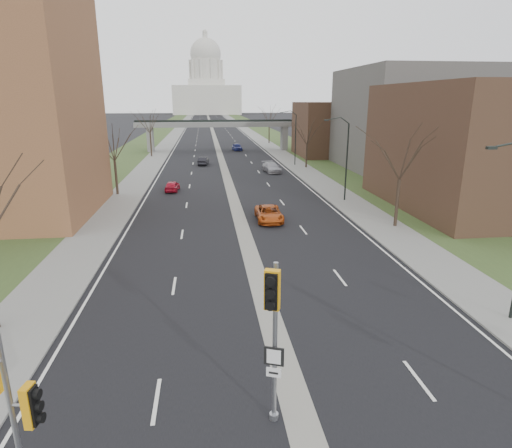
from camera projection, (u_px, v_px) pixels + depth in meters
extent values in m
plane|color=black|center=(304.00, 430.00, 14.12)|extent=(700.00, 700.00, 0.00)
cube|color=black|center=(212.00, 129.00, 157.10)|extent=(20.00, 600.00, 0.01)
cube|color=gray|center=(212.00, 129.00, 157.10)|extent=(1.20, 600.00, 0.02)
cube|color=gray|center=(244.00, 129.00, 158.45)|extent=(4.00, 600.00, 0.12)
cube|color=gray|center=(179.00, 129.00, 155.71)|extent=(4.00, 600.00, 0.12)
cube|color=#2F3F1D|center=(261.00, 129.00, 159.13)|extent=(8.00, 600.00, 0.10)
cube|color=#2F3F1D|center=(162.00, 129.00, 155.03)|extent=(8.00, 600.00, 0.10)
cube|color=#4D3324|center=(481.00, 147.00, 41.86)|extent=(16.00, 20.00, 12.00)
cube|color=#5B5854|center=(409.00, 120.00, 64.77)|extent=(18.00, 22.00, 15.00)
cube|color=#4D3324|center=(335.00, 129.00, 81.95)|extent=(14.00, 14.00, 10.00)
cube|color=slate|center=(150.00, 140.00, 88.08)|extent=(1.20, 2.50, 5.00)
cube|color=slate|center=(284.00, 138.00, 91.27)|extent=(1.20, 2.50, 5.00)
cube|color=slate|center=(218.00, 124.00, 88.83)|extent=(34.00, 3.00, 1.00)
cube|color=black|center=(218.00, 121.00, 88.64)|extent=(34.00, 0.15, 0.50)
cube|color=beige|center=(207.00, 100.00, 316.33)|extent=(48.00, 42.00, 20.00)
cube|color=beige|center=(206.00, 83.00, 312.97)|extent=(26.00, 26.00, 5.00)
cylinder|color=beige|center=(206.00, 70.00, 310.45)|extent=(22.00, 22.00, 14.00)
sphere|color=beige|center=(206.00, 54.00, 307.36)|extent=(22.00, 22.00, 22.00)
cylinder|color=beige|center=(205.00, 37.00, 304.14)|extent=(3.60, 3.60, 4.50)
cube|color=black|center=(493.00, 148.00, 18.55)|extent=(0.45, 0.18, 0.14)
cylinder|color=black|center=(347.00, 163.00, 44.81)|extent=(0.16, 0.16, 8.00)
cube|color=black|center=(327.00, 120.00, 43.33)|extent=(0.45, 0.18, 0.14)
cylinder|color=black|center=(295.00, 140.00, 69.59)|extent=(0.16, 0.16, 8.00)
cube|color=black|center=(282.00, 113.00, 68.11)|extent=(0.45, 0.18, 0.14)
cylinder|color=#382B21|center=(116.00, 178.00, 48.30)|extent=(0.28, 0.28, 3.75)
cylinder|color=#382B21|center=(151.00, 145.00, 80.64)|extent=(0.28, 0.28, 4.25)
cylinder|color=#382B21|center=(397.00, 203.00, 35.98)|extent=(0.28, 0.28, 4.00)
cylinder|color=#382B21|center=(306.00, 156.00, 67.50)|extent=(0.28, 0.28, 3.50)
cylinder|color=#382B21|center=(269.00, 134.00, 105.52)|extent=(0.28, 0.28, 4.25)
cylinder|color=gray|center=(14.00, 421.00, 10.89)|extent=(0.14, 0.14, 5.22)
cube|color=orange|center=(30.00, 406.00, 10.72)|extent=(0.47, 0.49, 1.15)
cylinder|color=gray|center=(275.00, 345.00, 13.81)|extent=(0.15, 0.15, 5.72)
cylinder|color=gray|center=(274.00, 416.00, 14.58)|extent=(0.31, 0.31, 0.22)
cube|color=orange|center=(272.00, 290.00, 12.67)|extent=(0.59, 0.57, 1.27)
cube|color=black|center=(275.00, 354.00, 13.90)|extent=(0.63, 0.27, 0.66)
cube|color=silver|center=(274.00, 370.00, 14.07)|extent=(0.48, 0.21, 0.33)
imported|color=#AE1329|center=(172.00, 186.00, 50.75)|extent=(1.75, 3.74, 1.24)
imported|color=black|center=(203.00, 161.00, 71.02)|extent=(1.94, 4.19, 1.33)
imported|color=#B34813|center=(269.00, 213.00, 38.28)|extent=(2.32, 4.88, 1.34)
imported|color=#96959C|center=(271.00, 167.00, 63.90)|extent=(2.68, 5.23, 1.45)
imported|color=navy|center=(237.00, 147.00, 91.25)|extent=(2.20, 4.52, 1.49)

